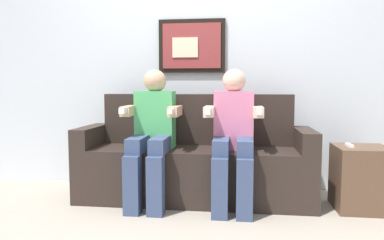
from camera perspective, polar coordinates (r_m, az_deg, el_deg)
ground_plane at (r=2.93m, az=-0.39°, el=-14.04°), size 5.67×5.67×0.00m
back_wall_assembly at (r=3.54m, az=1.26°, el=10.65°), size 4.36×0.10×2.60m
couch at (r=3.16m, az=0.41°, el=-6.74°), size 1.96×0.58×0.90m
person_on_left at (r=3.00m, az=-6.25°, el=-1.70°), size 0.46×0.56×1.11m
person_on_right at (r=2.92m, az=6.47°, el=-1.90°), size 0.46×0.56×1.11m
side_table_right at (r=3.19m, az=24.90°, el=-8.24°), size 0.40×0.40×0.50m
spare_remote_on_table at (r=3.11m, az=23.39°, el=-3.64°), size 0.04×0.13×0.02m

